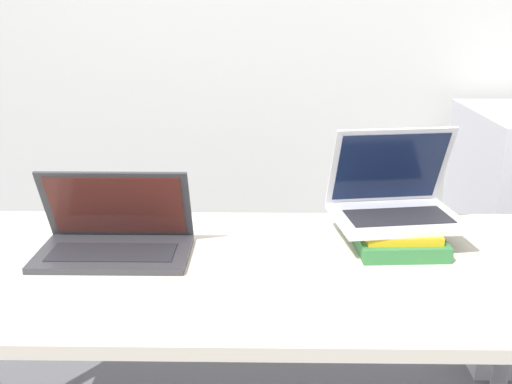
{
  "coord_description": "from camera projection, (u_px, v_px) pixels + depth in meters",
  "views": [
    {
      "loc": [
        0.06,
        -0.94,
        1.32
      ],
      "look_at": [
        0.04,
        0.36,
        0.9
      ],
      "focal_mm": 42.0,
      "sensor_mm": 36.0,
      "label": 1
    }
  ],
  "objects": [
    {
      "name": "desk",
      "position": [
        237.0,
        292.0,
        1.44
      ],
      "size": [
        1.7,
        0.71,
        0.72
      ],
      "color": "beige",
      "rests_on": "ground_plane"
    },
    {
      "name": "laptop_left",
      "position": [
        115.0,
        237.0,
        1.46
      ],
      "size": [
        0.37,
        0.21,
        0.21
      ],
      "color": "#333338",
      "rests_on": "desk"
    },
    {
      "name": "book_stack",
      "position": [
        394.0,
        232.0,
        1.54
      ],
      "size": [
        0.23,
        0.29,
        0.06
      ],
      "color": "#33753D",
      "rests_on": "desk"
    },
    {
      "name": "laptop_on_books",
      "position": [
        394.0,
        200.0,
        1.53
      ],
      "size": [
        0.34,
        0.28,
        0.23
      ],
      "color": "silver",
      "rests_on": "book_stack"
    },
    {
      "name": "wireless_keyboard",
      "position": [
        436.0,
        295.0,
        1.25
      ],
      "size": [
        0.3,
        0.15,
        0.01
      ],
      "color": "white",
      "rests_on": "desk"
    }
  ]
}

